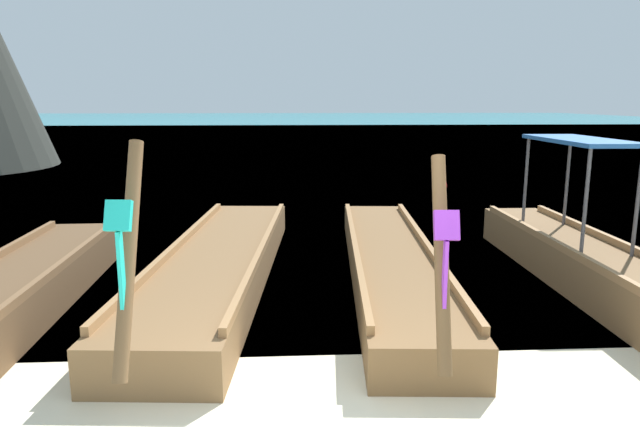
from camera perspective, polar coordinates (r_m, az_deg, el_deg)
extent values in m
plane|color=#147A89|center=(65.61, -2.92, 8.99)|extent=(120.00, 120.00, 0.00)
cube|color=brown|center=(8.39, -27.36, -6.44)|extent=(1.25, 5.12, 0.54)
cube|color=brown|center=(8.12, -24.18, -4.36)|extent=(0.21, 4.68, 0.10)
cube|color=brown|center=(8.56, -10.01, -5.15)|extent=(1.88, 7.02, 0.50)
cube|color=#9F7246|center=(8.63, -14.27, -3.14)|extent=(0.56, 6.37, 0.10)
cube|color=#9F7246|center=(8.38, -5.76, -3.27)|extent=(0.56, 6.37, 0.10)
cylinder|color=brown|center=(4.83, -18.77, -4.23)|extent=(0.18, 0.84, 1.86)
cube|color=#1ECCBC|center=(4.61, -19.69, -0.21)|extent=(0.21, 0.16, 0.25)
cube|color=#1ECCBC|center=(4.69, -19.41, -5.57)|extent=(0.04, 0.08, 0.65)
cube|color=brown|center=(8.60, 7.12, -5.06)|extent=(1.65, 7.03, 0.47)
cube|color=#996C3F|center=(8.49, 3.52, -3.24)|extent=(0.53, 6.40, 0.10)
cube|color=#996C3F|center=(8.61, 10.76, -3.21)|extent=(0.53, 6.40, 0.10)
cylinder|color=brown|center=(4.83, 12.16, -4.84)|extent=(0.17, 0.77, 1.76)
cube|color=purple|center=(4.62, 12.66, -1.17)|extent=(0.21, 0.16, 0.25)
cube|color=purple|center=(4.73, 12.45, -7.04)|extent=(0.04, 0.08, 0.74)
cube|color=brown|center=(8.76, 26.22, -5.46)|extent=(1.11, 6.65, 0.59)
cube|color=#9F7246|center=(8.47, 23.67, -3.39)|extent=(0.18, 6.10, 0.10)
cube|color=#9F7246|center=(8.91, 29.03, -3.17)|extent=(0.18, 6.10, 0.10)
cylinder|color=#4C4C51|center=(8.24, 25.23, 0.93)|extent=(0.05, 0.05, 1.46)
cylinder|color=#4C4C51|center=(8.58, 29.40, 0.93)|extent=(0.05, 0.05, 1.46)
cylinder|color=#4C4C51|center=(10.02, 20.05, 2.99)|extent=(0.05, 0.05, 1.46)
cylinder|color=#4C4C51|center=(10.31, 23.67, 2.94)|extent=(0.05, 0.05, 1.46)
cube|color=#235BA3|center=(9.19, 24.75, 6.72)|extent=(0.89, 2.20, 0.06)
sphere|color=red|center=(16.92, 12.01, 2.78)|extent=(0.41, 0.41, 0.41)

